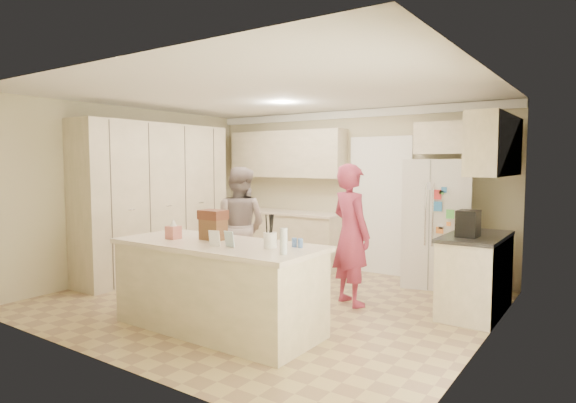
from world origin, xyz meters
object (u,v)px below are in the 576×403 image
Objects in this scene: utensil_crock at (270,240)px; teen_boy at (239,226)px; coffee_maker at (468,224)px; teen_girl at (351,234)px; dollhouse_body at (213,230)px; tissue_box at (173,232)px; island_base at (218,288)px; refrigerator at (437,223)px.

utensil_crock is 0.09× the size of teen_boy.
coffee_maker is 0.17× the size of teen_girl.
tissue_box is at bearing -153.43° from dollhouse_body.
coffee_maker is at bearing 42.83° from island_base.
teen_girl reaches higher than teen_boy.
utensil_crock is (-0.68, -3.06, 0.10)m from refrigerator.
teen_girl reaches higher than coffee_maker.
dollhouse_body is (-2.20, -1.80, -0.03)m from coffee_maker.
island_base is 0.62m from dollhouse_body.
island_base is 1.82m from teen_girl.
teen_girl is at bearing 166.62° from teen_boy.
coffee_maker is 0.14× the size of island_base.
dollhouse_body is at bearing 176.42° from utensil_crock.
teen_boy is at bearing 29.02° from teen_girl.
coffee_maker is at bearing 37.57° from tissue_box.
island_base is at bearing 108.06° from teen_boy.
tissue_box is 0.08× the size of teen_girl.
coffee_maker is 3.28m from tissue_box.
island_base is at bearing 92.75° from teen_girl.
tissue_box is 0.54× the size of dollhouse_body.
refrigerator reaches higher than utensil_crock.
utensil_crock is at bearing -115.06° from refrigerator.
tissue_box reaches higher than island_base.
refrigerator is at bearing 77.47° from utensil_crock.
refrigerator is 3.42m from island_base.
coffee_maker reaches higher than utensil_crock.
teen_girl is at bearing 65.49° from island_base.
dollhouse_body is (-1.48, -3.01, 0.14)m from refrigerator.
utensil_crock is 0.09× the size of teen_girl.
teen_girl is at bearing 53.07° from tissue_box.
teen_boy is at bearing 123.20° from island_base.
teen_boy reaches higher than tissue_box.
tissue_box is at bearing -132.88° from refrigerator.
teen_boy is at bearing 137.95° from utensil_crock.
coffee_maker is 2.32m from utensil_crock.
tissue_box is 0.08× the size of teen_boy.
tissue_box is at bearing -172.87° from utensil_crock.
teen_girl is at bearing -167.44° from coffee_maker.
coffee_maker reaches higher than dollhouse_body.
island_base is at bearing 10.30° from tissue_box.
coffee_maker is at bearing 171.33° from teen_boy.
teen_boy is (-2.35, -1.56, -0.05)m from refrigerator.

